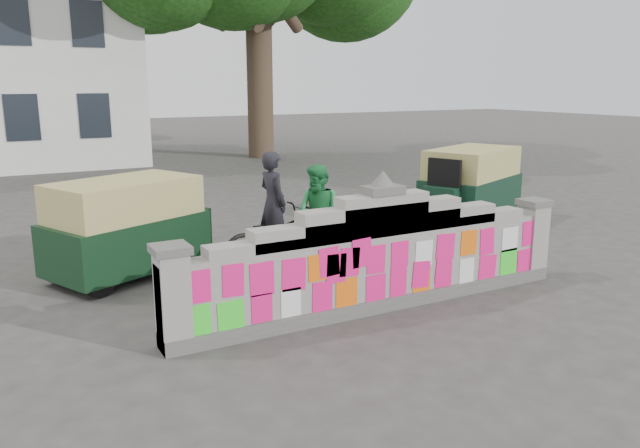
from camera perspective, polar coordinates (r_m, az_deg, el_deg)
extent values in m
plane|color=#383533|center=(9.19, 5.50, -7.63)|extent=(100.00, 100.00, 0.00)
cube|color=#4C4C49|center=(9.15, 5.51, -7.04)|extent=(6.40, 0.42, 0.20)
cube|color=gray|center=(9.00, 5.58, -4.05)|extent=(6.40, 0.32, 1.00)
cube|color=gray|center=(8.85, 5.66, -0.51)|extent=(5.20, 0.32, 0.14)
cube|color=gray|center=(8.83, 5.67, -0.07)|extent=(4.00, 0.32, 0.28)
cube|color=gray|center=(8.81, 5.68, 0.44)|extent=(2.60, 0.32, 0.44)
cube|color=gray|center=(8.80, 5.69, 0.88)|extent=(1.40, 0.32, 0.58)
cube|color=#4C4C49|center=(8.73, 5.74, 3.13)|extent=(0.55, 0.36, 0.12)
cone|color=#4C4C49|center=(8.71, 5.77, 4.16)|extent=(0.36, 0.36, 0.22)
cube|color=gray|center=(7.77, -13.28, -6.96)|extent=(0.36, 0.40, 1.24)
cube|color=#4C4C49|center=(7.57, -13.54, -2.25)|extent=(0.44, 0.44, 0.10)
cube|color=gray|center=(10.93, 18.77, -1.52)|extent=(0.36, 0.40, 1.24)
cube|color=#4C4C49|center=(10.80, 19.03, 1.88)|extent=(0.44, 0.44, 0.10)
cylinder|color=#38281E|center=(27.34, -5.51, 12.40)|extent=(1.10, 1.10, 6.00)
imported|color=black|center=(11.10, -4.27, -1.13)|extent=(2.09, 0.98, 1.06)
imported|color=black|center=(11.02, -4.30, 0.73)|extent=(0.52, 0.71, 1.79)
imported|color=#268C45|center=(11.05, -0.06, 0.81)|extent=(1.02, 1.09, 1.80)
cube|color=black|center=(10.96, -17.23, -1.59)|extent=(2.87, 2.28, 0.84)
cube|color=tan|center=(10.80, -17.49, 2.20)|extent=(2.66, 2.15, 0.63)
cube|color=black|center=(11.75, -12.04, -0.34)|extent=(0.78, 0.89, 0.74)
cube|color=black|center=(11.62, -12.18, 2.70)|extent=(0.38, 0.71, 0.63)
cylinder|color=black|center=(11.89, -11.59, -1.73)|extent=(0.53, 0.33, 0.53)
cylinder|color=black|center=(10.07, -19.53, -4.90)|extent=(0.53, 0.33, 0.53)
cylinder|color=black|center=(11.02, -22.89, -3.66)|extent=(0.53, 0.33, 0.53)
cube|color=black|center=(15.08, 13.60, 2.58)|extent=(2.98, 2.33, 0.88)
cube|color=tan|center=(14.97, 13.75, 5.48)|extent=(2.76, 2.20, 0.66)
cube|color=black|center=(13.87, 11.18, 1.81)|extent=(0.80, 0.92, 0.77)
cube|color=black|center=(13.76, 11.30, 4.51)|extent=(0.38, 0.74, 0.66)
cylinder|color=black|center=(13.84, 10.91, 0.41)|extent=(0.56, 0.33, 0.55)
cylinder|color=black|center=(16.28, 13.09, 2.16)|extent=(0.56, 0.33, 0.55)
cylinder|color=black|center=(15.81, 17.04, 1.62)|extent=(0.56, 0.33, 0.55)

